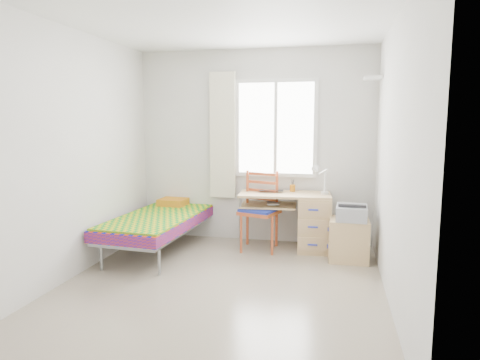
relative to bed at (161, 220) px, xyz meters
name	(u,v)px	position (x,y,z in m)	size (l,w,h in m)	color
floor	(221,286)	(1.07, -1.04, -0.39)	(3.50, 3.50, 0.00)	#BCAD93
ceiling	(219,17)	(1.07, -1.04, 2.21)	(3.50, 3.50, 0.00)	white
wall_back	(254,147)	(1.07, 0.71, 0.91)	(3.20, 3.20, 0.00)	silver
wall_left	(73,154)	(-0.53, -1.04, 0.91)	(3.50, 3.50, 0.00)	silver
wall_right	(395,161)	(2.67, -1.04, 0.91)	(3.50, 3.50, 0.00)	silver
window	(276,128)	(1.37, 0.69, 1.16)	(1.10, 0.04, 1.30)	white
curtain	(223,136)	(0.65, 0.64, 1.06)	(0.35, 0.05, 1.70)	white
floating_shelf	(373,78)	(2.56, 0.36, 1.76)	(0.20, 0.32, 0.03)	white
bed	(161,220)	(0.00, 0.00, 0.00)	(0.99, 1.91, 0.80)	gray
desk	(308,220)	(1.85, 0.39, 0.01)	(1.20, 0.61, 0.73)	tan
chair	(261,206)	(1.24, 0.31, 0.18)	(0.54, 0.54, 1.01)	#AC5121
cabinet	(348,240)	(2.34, 0.07, -0.14)	(0.47, 0.41, 0.50)	tan
printer	(352,212)	(2.37, 0.05, 0.20)	(0.37, 0.42, 0.18)	#A1A3A9
laptop	(271,192)	(1.36, 0.40, 0.35)	(0.31, 0.20, 0.02)	black
pen_cup	(293,188)	(1.62, 0.56, 0.38)	(0.07, 0.07, 0.09)	orange
task_lamp	(320,176)	(1.98, 0.32, 0.58)	(0.22, 0.31, 0.39)	white
book	(267,203)	(1.32, 0.36, 0.20)	(0.16, 0.21, 0.02)	gray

